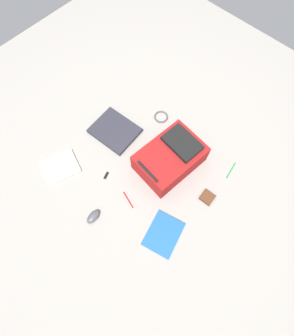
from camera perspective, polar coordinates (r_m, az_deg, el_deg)
The scene contains 11 objects.
ground_plane at distance 1.90m, azimuth -1.05°, elevation 0.16°, with size 3.48×3.48×0.00m, color gray.
backpack at distance 1.83m, azimuth 5.10°, elevation 2.24°, with size 0.36×0.48×0.21m.
laptop at distance 2.03m, azimuth -6.97°, elevation 8.05°, with size 0.35×0.30×0.03m.
book_blue at distance 1.99m, azimuth -18.27°, elevation 0.20°, with size 0.27×0.30×0.02m.
book_comic at distance 1.76m, azimuth 3.56°, elevation -14.08°, with size 0.26×0.30×0.02m.
computer_mouse at distance 1.80m, azimuth -11.54°, elevation -10.24°, with size 0.06×0.11×0.04m, color #4C4C51.
cable_coil at distance 2.10m, azimuth 3.07°, elevation 11.00°, with size 0.11×0.11×0.01m, color #4C4C51.
pen_black at distance 1.98m, azimuth 17.74°, elevation -0.45°, with size 0.01×0.01×0.14m, color #198C33.
pen_blue at distance 1.81m, azimuth -4.07°, elevation -6.85°, with size 0.01×0.01×0.13m, color red.
earbud_pouch at distance 1.85m, azimuth 12.94°, elevation -6.20°, with size 0.09×0.09×0.03m, color #59331E.
usb_stick at distance 1.89m, azimuth -8.81°, elevation -1.58°, with size 0.02×0.06×0.01m, color black.
Camera 1 is at (-0.53, 0.52, 1.74)m, focal length 28.19 mm.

